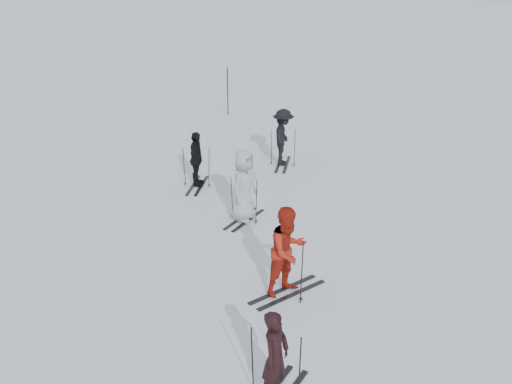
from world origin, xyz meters
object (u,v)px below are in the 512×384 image
skier_uphill_far (283,138)px  piste_marker (228,91)px  skier_grey (244,186)px  skier_uphill_left (196,160)px  skier_red (288,252)px  skier_near_dark (276,359)px

skier_uphill_far → piste_marker: size_ratio=0.92×
skier_grey → skier_uphill_left: size_ratio=1.16×
skier_uphill_left → skier_uphill_far: (1.93, 2.34, 0.09)m
skier_uphill_far → piste_marker: piste_marker is taller
skier_uphill_left → piste_marker: piste_marker is taller
skier_uphill_far → piste_marker: bearing=27.0°
skier_red → piste_marker: bearing=58.1°
skier_red → skier_grey: size_ratio=1.01×
skier_red → piste_marker: piste_marker is taller
skier_grey → skier_uphill_far: (0.03, 4.20, -0.04)m
skier_red → skier_uphill_left: skier_red is taller
skier_near_dark → skier_grey: bearing=33.1°
skier_uphill_left → skier_uphill_far: size_ratio=0.90×
skier_grey → piste_marker: size_ratio=0.96×
piste_marker → skier_uphill_far: bearing=-56.8°
piste_marker → skier_red: bearing=-67.8°
skier_uphill_left → piste_marker: (-1.40, 7.43, 0.16)m
skier_grey → skier_uphill_far: bearing=14.0°
skier_uphill_left → skier_uphill_far: 3.03m
skier_near_dark → skier_red: skier_red is taller
skier_red → skier_grey: 3.58m
skier_uphill_left → skier_uphill_far: skier_uphill_far is taller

